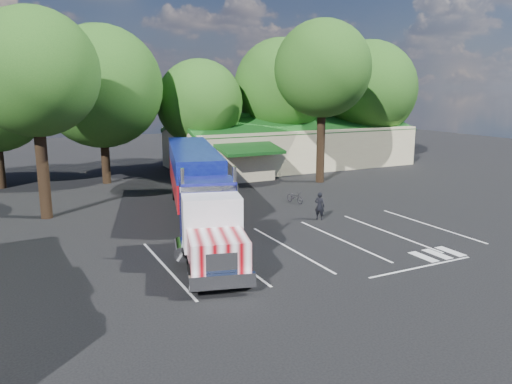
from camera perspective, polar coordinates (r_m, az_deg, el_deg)
name	(u,v)px	position (r m, az deg, el deg)	size (l,w,h in m)	color
ground	(240,221)	(30.54, -1.85, -3.29)	(120.00, 120.00, 0.00)	black
event_hall	(288,144)	(51.97, 3.69, 5.45)	(24.20, 14.12, 5.55)	beige
tree_row_c	(101,87)	(43.60, -17.29, 11.41)	(10.00, 10.00, 13.05)	black
tree_row_d	(200,103)	(47.21, -6.47, 10.09)	(8.00, 8.00, 10.60)	black
tree_row_e	(282,86)	(51.44, 2.95, 11.96)	(9.60, 9.60, 12.90)	black
tree_row_f	(368,89)	(56.09, 12.68, 11.38)	(10.40, 10.40, 13.00)	black
tree_near_left	(34,73)	(32.85, -24.01, 12.32)	(7.60, 7.60, 12.65)	black
tree_near_right	(323,69)	(42.59, 7.63, 13.75)	(8.00, 8.00, 13.50)	black
semi_truck	(197,181)	(30.01, -6.81, 1.27)	(8.02, 21.06, 4.43)	black
woman	(320,206)	(30.84, 7.28, -1.58)	(0.63, 0.41, 1.72)	black
bicycle	(295,197)	(35.23, 4.47, -0.57)	(0.56, 1.60, 0.84)	black
silver_sedan	(225,170)	(44.90, -3.55, 2.47)	(1.44, 4.12, 1.36)	#96999D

